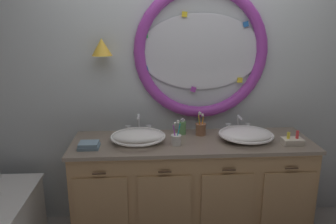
# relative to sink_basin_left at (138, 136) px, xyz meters

# --- Properties ---
(back_wall_assembly) EXTENTS (6.40, 0.26, 2.60)m
(back_wall_assembly) POSITION_rel_sink_basin_left_xyz_m (0.42, 0.36, 0.41)
(back_wall_assembly) COLOR silver
(back_wall_assembly) RESTS_ON ground_plane
(vanity_counter) EXTENTS (1.99, 0.63, 0.86)m
(vanity_counter) POSITION_rel_sink_basin_left_xyz_m (0.45, 0.03, -0.48)
(vanity_counter) COLOR tan
(vanity_counter) RESTS_ON ground_plane
(sink_basin_left) EXTENTS (0.45, 0.45, 0.11)m
(sink_basin_left) POSITION_rel_sink_basin_left_xyz_m (0.00, 0.00, 0.00)
(sink_basin_left) COLOR white
(sink_basin_left) RESTS_ON vanity_counter
(sink_basin_right) EXTENTS (0.45, 0.45, 0.10)m
(sink_basin_right) POSITION_rel_sink_basin_left_xyz_m (0.89, 0.00, -0.00)
(sink_basin_right) COLOR white
(sink_basin_right) RESTS_ON vanity_counter
(faucet_set_left) EXTENTS (0.23, 0.15, 0.18)m
(faucet_set_left) POSITION_rel_sink_basin_left_xyz_m (-0.00, 0.24, 0.02)
(faucet_set_left) COLOR silver
(faucet_set_left) RESTS_ON vanity_counter
(faucet_set_right) EXTENTS (0.23, 0.14, 0.15)m
(faucet_set_right) POSITION_rel_sink_basin_left_xyz_m (0.89, 0.24, 0.01)
(faucet_set_right) COLOR silver
(faucet_set_right) RESTS_ON vanity_counter
(toothbrush_holder_left) EXTENTS (0.09, 0.09, 0.21)m
(toothbrush_holder_left) POSITION_rel_sink_basin_left_xyz_m (0.30, -0.07, -0.01)
(toothbrush_holder_left) COLOR white
(toothbrush_holder_left) RESTS_ON vanity_counter
(toothbrush_holder_right) EXTENTS (0.10, 0.10, 0.21)m
(toothbrush_holder_right) POSITION_rel_sink_basin_left_xyz_m (0.54, 0.16, 0.00)
(toothbrush_holder_right) COLOR #996647
(toothbrush_holder_right) RESTS_ON vanity_counter
(soap_dispenser) EXTENTS (0.06, 0.07, 0.14)m
(soap_dispenser) POSITION_rel_sink_basin_left_xyz_m (0.38, 0.20, 0.01)
(soap_dispenser) COLOR #6BAD66
(soap_dispenser) RESTS_ON vanity_counter
(folded_hand_towel) EXTENTS (0.16, 0.14, 0.05)m
(folded_hand_towel) POSITION_rel_sink_basin_left_xyz_m (-0.38, -0.09, -0.03)
(folded_hand_towel) COLOR #7593A8
(folded_hand_towel) RESTS_ON vanity_counter
(toiletry_basket) EXTENTS (0.16, 0.10, 0.11)m
(toiletry_basket) POSITION_rel_sink_basin_left_xyz_m (1.24, -0.11, -0.03)
(toiletry_basket) COLOR beige
(toiletry_basket) RESTS_ON vanity_counter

